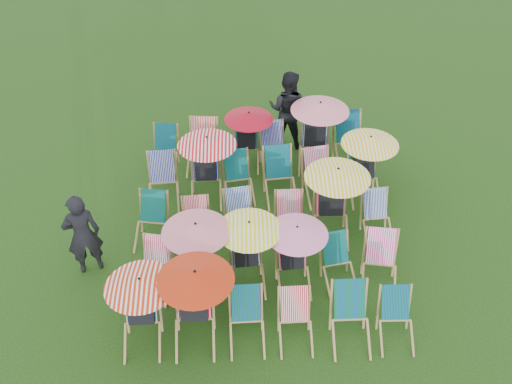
{
  "coord_description": "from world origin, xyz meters",
  "views": [
    {
      "loc": [
        -0.37,
        -7.66,
        7.59
      ],
      "look_at": [
        -0.16,
        0.31,
        0.9
      ],
      "focal_mm": 40.0,
      "sensor_mm": 36.0,
      "label": 1
    }
  ],
  "objects_px": {
    "deckchair_5": "(397,321)",
    "person_rear": "(287,109)",
    "deckchair_0": "(141,310)",
    "deckchair_29": "(350,141)",
    "person_left": "(83,234)"
  },
  "relations": [
    {
      "from": "person_rear",
      "to": "deckchair_5",
      "type": "bearing_deg",
      "value": 122.42
    },
    {
      "from": "deckchair_0",
      "to": "deckchair_29",
      "type": "distance_m",
      "value": 6.04
    },
    {
      "from": "deckchair_29",
      "to": "person_left",
      "type": "xyz_separation_m",
      "value": [
        -5.07,
        -3.08,
        0.32
      ]
    },
    {
      "from": "person_rear",
      "to": "deckchair_0",
      "type": "bearing_deg",
      "value": 82.7
    },
    {
      "from": "deckchair_0",
      "to": "deckchair_5",
      "type": "xyz_separation_m",
      "value": [
        3.93,
        -0.09,
        -0.26
      ]
    },
    {
      "from": "deckchair_0",
      "to": "deckchair_5",
      "type": "relative_size",
      "value": 1.55
    },
    {
      "from": "deckchair_29",
      "to": "person_left",
      "type": "relative_size",
      "value": 0.62
    },
    {
      "from": "deckchair_5",
      "to": "deckchair_29",
      "type": "bearing_deg",
      "value": 90.35
    },
    {
      "from": "deckchair_5",
      "to": "deckchair_29",
      "type": "relative_size",
      "value": 0.8
    },
    {
      "from": "deckchair_0",
      "to": "person_rear",
      "type": "height_order",
      "value": "person_rear"
    },
    {
      "from": "deckchair_5",
      "to": "person_left",
      "type": "bearing_deg",
      "value": 162.63
    },
    {
      "from": "person_left",
      "to": "person_rear",
      "type": "height_order",
      "value": "person_rear"
    },
    {
      "from": "deckchair_29",
      "to": "deckchair_5",
      "type": "bearing_deg",
      "value": -96.23
    },
    {
      "from": "person_left",
      "to": "deckchair_29",
      "type": "bearing_deg",
      "value": -169.14
    },
    {
      "from": "deckchair_5",
      "to": "person_rear",
      "type": "bearing_deg",
      "value": 104.05
    }
  ]
}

